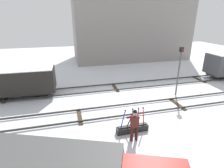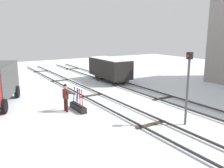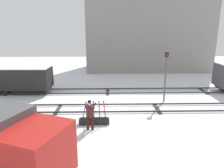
# 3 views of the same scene
# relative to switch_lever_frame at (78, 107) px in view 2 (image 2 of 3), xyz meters

# --- Properties ---
(ground_plane) EXTENTS (60.00, 60.00, 0.00)m
(ground_plane) POSITION_rel_switch_lever_frame_xyz_m (0.82, 2.31, -0.25)
(ground_plane) COLOR silver
(track_main_line) EXTENTS (44.00, 1.94, 0.18)m
(track_main_line) POSITION_rel_switch_lever_frame_xyz_m (0.82, 2.31, -0.15)
(track_main_line) COLOR #2D2B28
(track_main_line) RESTS_ON ground_plane
(track_siding_near) EXTENTS (44.00, 1.94, 0.18)m
(track_siding_near) POSITION_rel_switch_lever_frame_xyz_m (0.82, 6.55, -0.14)
(track_siding_near) COLOR #2D2B28
(track_siding_near) RESTS_ON ground_plane
(switch_lever_frame) EXTENTS (1.81, 0.41, 1.45)m
(switch_lever_frame) POSITION_rel_switch_lever_frame_xyz_m (0.00, 0.00, 0.00)
(switch_lever_frame) COLOR black
(switch_lever_frame) RESTS_ON ground_plane
(rail_worker) EXTENTS (0.54, 0.68, 1.77)m
(rail_worker) POSITION_rel_switch_lever_frame_xyz_m (-0.19, -0.70, 0.75)
(rail_worker) COLOR #351511
(rail_worker) RESTS_ON ground_plane
(signal_post) EXTENTS (0.24, 0.32, 3.88)m
(signal_post) POSITION_rel_switch_lever_frame_xyz_m (5.25, 3.91, 2.12)
(signal_post) COLOR #4C4C4C
(signal_post) RESTS_ON ground_plane
(freight_car_far_end) EXTENTS (5.36, 2.20, 2.32)m
(freight_car_far_end) POSITION_rel_switch_lever_frame_xyz_m (-6.90, 6.55, 1.09)
(freight_car_far_end) COLOR #2D2B28
(freight_car_far_end) RESTS_ON ground_plane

